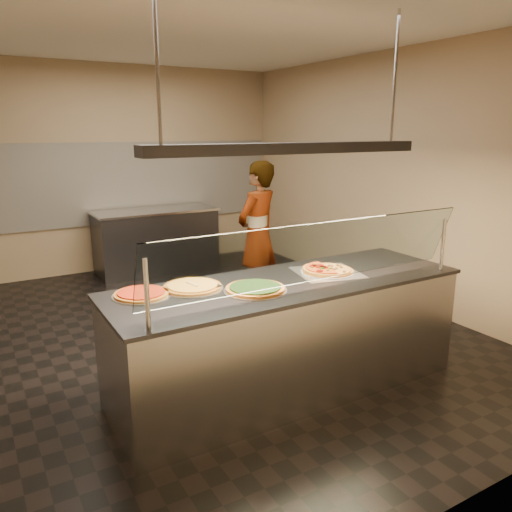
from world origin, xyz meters
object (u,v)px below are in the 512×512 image
sneeze_guard (316,253)px  worker (258,234)px  half_pizza_pepperoni (318,270)px  pizza_spatula (200,285)px  prep_table (156,240)px  pizza_spinach (255,288)px  heat_lamp_housing (291,148)px  pizza_cheese (192,286)px  pizza_tomato (141,294)px  serving_counter (288,336)px  half_pizza_sausage (337,268)px  perforated_tray (327,272)px

sneeze_guard → worker: 2.45m
half_pizza_pepperoni → pizza_spatula: 1.00m
prep_table → pizza_spinach: bearing=-98.8°
sneeze_guard → half_pizza_pepperoni: size_ratio=5.88×
pizza_spinach → heat_lamp_housing: (0.35, 0.08, 1.00)m
pizza_cheese → pizza_tomato: bearing=176.6°
pizza_tomato → prep_table: 3.99m
heat_lamp_housing → serving_counter: bearing=93.6°
worker → heat_lamp_housing: bearing=42.2°
serving_counter → sneeze_guard: 0.83m
worker → serving_counter: bearing=42.2°
pizza_cheese → worker: 2.33m
half_pizza_sausage → pizza_cheese: (-1.23, 0.19, -0.01)m
pizza_spinach → worker: 2.34m
half_pizza_pepperoni → serving_counter: bearing=-174.8°
sneeze_guard → heat_lamp_housing: 0.80m
prep_table → pizza_tomato: bearing=-110.5°
pizza_spatula → half_pizza_sausage: bearing=-7.3°
perforated_tray → pizza_tomato: bearing=172.1°
pizza_spatula → worker: size_ratio=0.13×
worker → pizza_cheese: bearing=23.4°
pizza_tomato → heat_lamp_housing: heat_lamp_housing is taller
pizza_cheese → pizza_spatula: 0.06m
serving_counter → prep_table: 3.96m
serving_counter → prep_table: bearing=86.0°
heat_lamp_housing → perforated_tray: bearing=3.8°
pizza_cheese → prep_table: 3.90m
pizza_spinach → pizza_spatula: (-0.33, 0.25, 0.01)m
sneeze_guard → perforated_tray: size_ratio=4.41×
serving_counter → sneeze_guard: (0.00, -0.34, 0.76)m
half_pizza_sausage → prep_table: half_pizza_sausage is taller
perforated_tray → prep_table: (-0.13, 3.92, -0.47)m
sneeze_guard → half_pizza_pepperoni: sneeze_guard is taller
pizza_spinach → prep_table: size_ratio=0.26×
serving_counter → heat_lamp_housing: (0.00, -0.00, 1.48)m
pizza_spinach → pizza_spatula: pizza_spatula is taller
half_pizza_pepperoni → prep_table: size_ratio=0.25×
pizza_spatula → serving_counter: bearing=-14.5°
half_pizza_sausage → heat_lamp_housing: bearing=-177.2°
perforated_tray → half_pizza_pepperoni: 0.10m
pizza_spatula → worker: (1.54, 1.76, -0.09)m
serving_counter → perforated_tray: 0.62m
prep_table → worker: 2.13m
pizza_cheese → pizza_tomato: (-0.38, 0.02, -0.00)m
pizza_spinach → serving_counter: bearing=12.1°
sneeze_guard → half_pizza_sausage: (0.50, 0.37, -0.27)m
pizza_spatula → prep_table: pizza_spatula is taller
pizza_spinach → perforated_tray: bearing=7.7°
perforated_tray → prep_table: size_ratio=0.34×
half_pizza_pepperoni → pizza_spinach: half_pizza_pepperoni is taller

